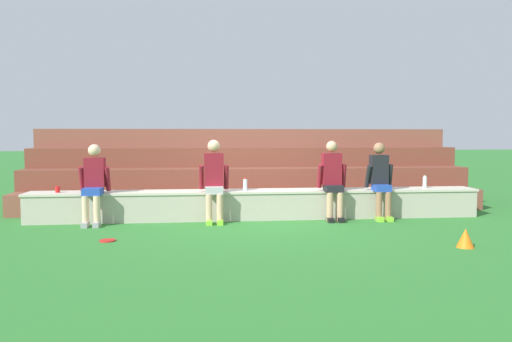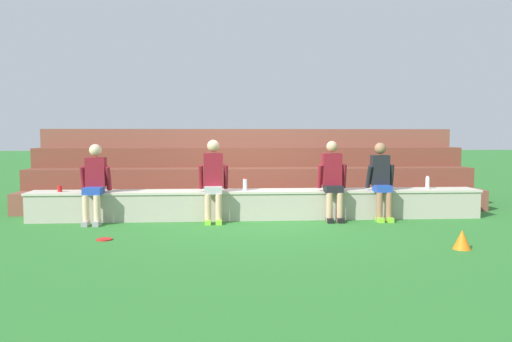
% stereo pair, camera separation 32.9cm
% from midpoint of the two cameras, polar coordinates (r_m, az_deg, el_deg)
% --- Properties ---
extents(ground_plane, '(80.00, 80.00, 0.00)m').
position_cam_midpoint_polar(ground_plane, '(8.79, 1.44, -5.74)').
color(ground_plane, '#2D752D').
extents(stone_seating_wall, '(8.06, 0.59, 0.52)m').
position_cam_midpoint_polar(stone_seating_wall, '(9.02, 1.28, -3.72)').
color(stone_seating_wall, '#B7AF9E').
rests_on(stone_seating_wall, ground).
extents(brick_bleachers, '(9.21, 2.36, 1.64)m').
position_cam_midpoint_polar(brick_bleachers, '(10.98, 0.34, -0.53)').
color(brick_bleachers, brown).
rests_on(brick_bleachers, ground).
extents(person_far_left, '(0.51, 0.61, 1.35)m').
position_cam_midpoint_polar(person_far_left, '(8.89, -16.92, -1.13)').
color(person_far_left, beige).
rests_on(person_far_left, ground).
extents(person_left_of_center, '(0.51, 0.54, 1.42)m').
position_cam_midpoint_polar(person_left_of_center, '(8.64, -3.80, -0.85)').
color(person_left_of_center, '#DBAD89').
rests_on(person_left_of_center, ground).
extents(person_center, '(0.51, 0.51, 1.40)m').
position_cam_midpoint_polar(person_center, '(8.90, 9.78, -0.84)').
color(person_center, tan).
rests_on(person_center, ground).
extents(person_right_of_center, '(0.49, 0.52, 1.37)m').
position_cam_midpoint_polar(person_right_of_center, '(9.15, 15.09, -0.89)').
color(person_right_of_center, '#996B4C').
rests_on(person_right_of_center, ground).
extents(water_bottle_near_right, '(0.08, 0.08, 0.23)m').
position_cam_midpoint_polar(water_bottle_near_right, '(8.91, -0.21, -1.56)').
color(water_bottle_near_right, silver).
rests_on(water_bottle_near_right, stone_seating_wall).
extents(water_bottle_center_gap, '(0.07, 0.07, 0.23)m').
position_cam_midpoint_polar(water_bottle_center_gap, '(9.82, 19.88, -1.26)').
color(water_bottle_center_gap, silver).
rests_on(water_bottle_center_gap, stone_seating_wall).
extents(plastic_cup_middle, '(0.08, 0.08, 0.11)m').
position_cam_midpoint_polar(plastic_cup_middle, '(9.31, -20.52, -1.91)').
color(plastic_cup_middle, red).
rests_on(plastic_cup_middle, stone_seating_wall).
extents(frisbee, '(0.23, 0.23, 0.02)m').
position_cam_midpoint_polar(frisbee, '(7.52, -15.70, -7.51)').
color(frisbee, red).
rests_on(frisbee, ground).
extents(sports_cone, '(0.23, 0.23, 0.26)m').
position_cam_midpoint_polar(sports_cone, '(7.25, 23.65, -7.17)').
color(sports_cone, orange).
rests_on(sports_cone, ground).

